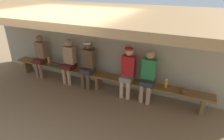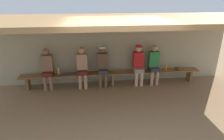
{
  "view_description": "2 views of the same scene",
  "coord_description": "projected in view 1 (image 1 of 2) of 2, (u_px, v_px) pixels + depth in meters",
  "views": [
    {
      "loc": [
        2.39,
        -2.68,
        2.79
      ],
      "look_at": [
        0.59,
        1.2,
        0.84
      ],
      "focal_mm": 30.5,
      "sensor_mm": 36.0,
      "label": 1
    },
    {
      "loc": [
        -0.72,
        -4.44,
        2.86
      ],
      "look_at": [
        -0.06,
        1.15,
        0.7
      ],
      "focal_mm": 31.13,
      "sensor_mm": 36.0,
      "label": 2
    }
  ],
  "objects": [
    {
      "name": "ground_plane",
      "position": [
        66.0,
        119.0,
        4.28
      ],
      "size": [
        24.0,
        24.0,
        0.0
      ],
      "primitive_type": "plane",
      "color": "#8C6D4C"
    },
    {
      "name": "back_wall",
      "position": [
        105.0,
        48.0,
        5.48
      ],
      "size": [
        8.0,
        0.2,
        2.2
      ],
      "primitive_type": "cube",
      "color": "tan",
      "rests_on": "ground"
    },
    {
      "name": "dugout_roof",
      "position": [
        76.0,
        12.0,
        3.92
      ],
      "size": [
        8.0,
        2.8,
        0.12
      ],
      "primitive_type": "cube",
      "color": "#9E7547",
      "rests_on": "back_wall"
    },
    {
      "name": "bench",
      "position": [
        98.0,
        76.0,
        5.4
      ],
      "size": [
        6.0,
        0.36,
        0.46
      ],
      "color": "brown",
      "rests_on": "ground"
    },
    {
      "name": "player_middle",
      "position": [
        128.0,
        70.0,
        4.92
      ],
      "size": [
        0.34,
        0.42,
        1.34
      ],
      "color": "gray",
      "rests_on": "ground"
    },
    {
      "name": "player_near_post",
      "position": [
        88.0,
        63.0,
        5.38
      ],
      "size": [
        0.34,
        0.42,
        1.34
      ],
      "color": "#333338",
      "rests_on": "ground"
    },
    {
      "name": "player_in_white",
      "position": [
        41.0,
        54.0,
        6.06
      ],
      "size": [
        0.34,
        0.42,
        1.34
      ],
      "color": "#591E19",
      "rests_on": "ground"
    },
    {
      "name": "player_rightmost",
      "position": [
        69.0,
        60.0,
        5.64
      ],
      "size": [
        0.34,
        0.42,
        1.34
      ],
      "color": "#591E19",
      "rests_on": "ground"
    },
    {
      "name": "player_with_sunglasses",
      "position": [
        148.0,
        74.0,
        4.72
      ],
      "size": [
        0.34,
        0.42,
        1.34
      ],
      "color": "#333338",
      "rests_on": "ground"
    },
    {
      "name": "water_bottle_clear",
      "position": [
        49.0,
        61.0,
        5.96
      ],
      "size": [
        0.07,
        0.07,
        0.24
      ],
      "color": "orange",
      "rests_on": "bench"
    },
    {
      "name": "water_bottle_green",
      "position": [
        166.0,
        83.0,
        4.64
      ],
      "size": [
        0.07,
        0.07,
        0.23
      ],
      "color": "orange",
      "rests_on": "bench"
    },
    {
      "name": "baseball_glove_tan",
      "position": [
        183.0,
        90.0,
        4.46
      ],
      "size": [
        0.24,
        0.28,
        0.09
      ],
      "primitive_type": "ellipsoid",
      "rotation": [
        0.0,
        0.0,
        5.02
      ],
      "color": "brown",
      "rests_on": "bench"
    },
    {
      "name": "baseball_bat",
      "position": [
        58.0,
        64.0,
        5.91
      ],
      "size": [
        0.76,
        0.18,
        0.07
      ],
      "primitive_type": "cylinder",
      "rotation": [
        0.0,
        1.57,
        0.15
      ],
      "color": "#333338",
      "rests_on": "bench"
    }
  ]
}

